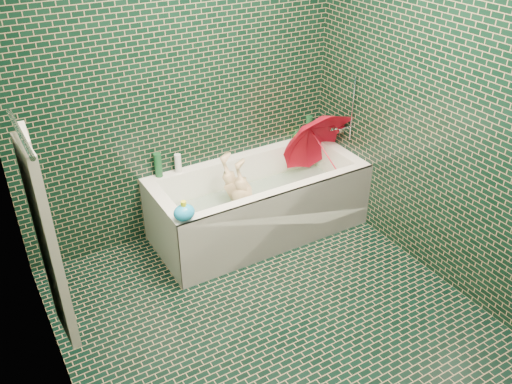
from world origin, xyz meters
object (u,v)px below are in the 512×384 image
rubber_duck (298,136)px  child (243,203)px  bathtub (259,209)px  bath_toy (184,212)px  umbrella (325,152)px

rubber_duck → child: bearing=-160.0°
bathtub → bath_toy: 0.93m
bathtub → rubber_duck: bearing=29.4°
bathtub → umbrella: bearing=-4.3°
child → rubber_duck: size_ratio=8.51×
bathtub → child: size_ratio=1.95×
rubber_duck → bath_toy: 1.52m
umbrella → bathtub: bearing=-170.3°
child → rubber_duck: (0.74, 0.32, 0.28)m
bathtub → rubber_duck: size_ratio=16.56×
bathtub → rubber_duck: (0.60, 0.34, 0.38)m
bath_toy → child: bearing=29.2°
bathtub → umbrella: (0.60, -0.04, 0.38)m
bath_toy → rubber_duck: bearing=27.3°
bath_toy → bathtub: bearing=23.9°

